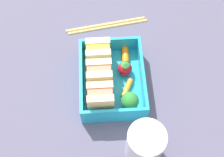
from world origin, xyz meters
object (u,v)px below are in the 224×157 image
at_px(sandwich_left, 101,98).
at_px(drinking_glass, 145,145).
at_px(broccoli_floret, 130,101).
at_px(sandwich_center, 98,54).
at_px(carrot_stick_far_left, 125,55).
at_px(strawberry_far_left, 125,68).
at_px(chopstick_pair, 106,25).
at_px(sandwich_center_left, 99,75).
at_px(carrot_stick_left, 127,88).

bearing_deg(sandwich_left, drinking_glass, -143.10).
relative_size(sandwich_left, broccoli_floret, 1.33).
xyz_separation_m(sandwich_center, carrot_stick_far_left, (0.01, -0.06, -0.02)).
relative_size(sandwich_left, strawberry_far_left, 1.73).
height_order(sandwich_left, carrot_stick_far_left, sandwich_left).
bearing_deg(carrot_stick_far_left, chopstick_pair, 21.01).
relative_size(broccoli_floret, drinking_glass, 0.48).
height_order(sandwich_left, chopstick_pair, sandwich_left).
bearing_deg(drinking_glass, broccoli_floret, 11.27).
distance_m(sandwich_center_left, carrot_stick_left, 0.06).
height_order(broccoli_floret, carrot_stick_left, broccoli_floret).
height_order(broccoli_floret, carrot_stick_far_left, broccoli_floret).
bearing_deg(broccoli_floret, carrot_stick_left, 0.99).
xyz_separation_m(sandwich_center, strawberry_far_left, (-0.03, -0.05, -0.01)).
bearing_deg(carrot_stick_left, drinking_glass, -171.75).
distance_m(sandwich_center_left, strawberry_far_left, 0.06).
bearing_deg(sandwich_center_left, drinking_glass, -153.55).
bearing_deg(carrot_stick_far_left, carrot_stick_left, 178.22).
bearing_deg(broccoli_floret, chopstick_pair, 9.44).
distance_m(sandwich_left, sandwich_center, 0.10).
distance_m(strawberry_far_left, drinking_glass, 0.18).
xyz_separation_m(broccoli_floret, carrot_stick_far_left, (0.12, -0.00, -0.02)).
bearing_deg(strawberry_far_left, chopstick_pair, 13.90).
relative_size(broccoli_floret, carrot_stick_far_left, 1.24).
bearing_deg(drinking_glass, strawberry_far_left, 6.82).
bearing_deg(strawberry_far_left, drinking_glass, -173.18).
bearing_deg(chopstick_pair, sandwich_center, 169.24).
bearing_deg(sandwich_center_left, chopstick_pair, -7.36).
relative_size(sandwich_center, carrot_stick_left, 1.46).
bearing_deg(broccoli_floret, sandwich_center_left, 43.89).
bearing_deg(broccoli_floret, carrot_stick_far_left, -0.87).
xyz_separation_m(sandwich_left, strawberry_far_left, (0.07, -0.05, -0.01)).
bearing_deg(chopstick_pair, drinking_glass, -170.02).
height_order(sandwich_center_left, broccoli_floret, sandwich_center_left).
height_order(sandwich_center, chopstick_pair, sandwich_center).
xyz_separation_m(sandwich_center_left, drinking_glass, (-0.15, -0.08, 0.01)).
relative_size(sandwich_left, drinking_glass, 0.63).
xyz_separation_m(sandwich_left, sandwich_center, (0.10, 0.00, 0.00)).
height_order(sandwich_center, strawberry_far_left, sandwich_center).
distance_m(strawberry_far_left, carrot_stick_far_left, 0.04).
xyz_separation_m(sandwich_center_left, broccoli_floret, (-0.06, -0.06, -0.00)).
height_order(sandwich_left, carrot_stick_left, sandwich_left).
bearing_deg(sandwich_center, chopstick_pair, -10.76).
bearing_deg(strawberry_far_left, sandwich_left, 143.37).
distance_m(broccoli_floret, chopstick_pair, 0.22).
distance_m(broccoli_floret, carrot_stick_far_left, 0.12).
height_order(sandwich_center_left, chopstick_pair, sandwich_center_left).
bearing_deg(carrot_stick_far_left, drinking_glass, -175.52).
bearing_deg(sandwich_center_left, sandwich_center, 0.00).
height_order(sandwich_center, carrot_stick_far_left, sandwich_center).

